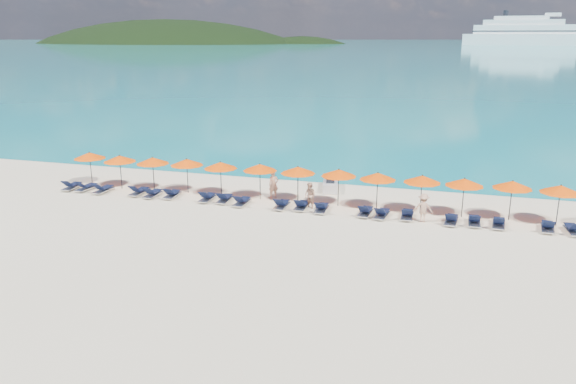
# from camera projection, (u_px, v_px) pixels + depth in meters

# --- Properties ---
(ground) EXTENTS (1400.00, 1400.00, 0.00)m
(ground) POSITION_uv_depth(u_px,v_px,m) (272.00, 229.00, 29.47)
(ground) COLOR beige
(sea) EXTENTS (1600.00, 1300.00, 0.01)m
(sea) POSITION_uv_depth(u_px,v_px,m) (452.00, 43.00, 638.35)
(sea) COLOR #1FA9B2
(sea) RESTS_ON ground
(headland_main) EXTENTS (374.00, 242.00, 126.50)m
(headland_main) POSITION_uv_depth(u_px,v_px,m) (166.00, 79.00, 620.19)
(headland_main) COLOR black
(headland_main) RESTS_ON ground
(headland_small) EXTENTS (162.00, 126.00, 85.50)m
(headland_small) POSITION_uv_depth(u_px,v_px,m) (302.00, 78.00, 596.72)
(headland_small) COLOR black
(headland_small) RESTS_ON ground
(cruise_ship) EXTENTS (131.41, 40.45, 36.13)m
(cruise_ship) POSITION_uv_depth(u_px,v_px,m) (541.00, 34.00, 495.00)
(cruise_ship) COLOR white
(cruise_ship) RESTS_ON ground
(jetski) EXTENTS (1.40, 2.64, 0.89)m
(jetski) POSITION_uv_depth(u_px,v_px,m) (330.00, 184.00, 36.80)
(jetski) COLOR silver
(jetski) RESTS_ON ground
(beachgoer_a) EXTENTS (0.75, 0.71, 1.72)m
(beachgoer_a) POSITION_uv_depth(u_px,v_px,m) (274.00, 185.00, 34.81)
(beachgoer_a) COLOR tan
(beachgoer_a) RESTS_ON ground
(beachgoer_b) EXTENTS (0.87, 0.73, 1.54)m
(beachgoer_b) POSITION_uv_depth(u_px,v_px,m) (310.00, 196.00, 32.70)
(beachgoer_b) COLOR tan
(beachgoer_b) RESTS_ON ground
(beachgoer_c) EXTENTS (1.03, 0.49, 1.58)m
(beachgoer_c) POSITION_uv_depth(u_px,v_px,m) (423.00, 208.00, 30.39)
(beachgoer_c) COLOR tan
(beachgoer_c) RESTS_ON ground
(umbrella_0) EXTENTS (2.10, 2.10, 2.28)m
(umbrella_0) POSITION_uv_depth(u_px,v_px,m) (90.00, 156.00, 37.58)
(umbrella_0) COLOR black
(umbrella_0) RESTS_ON ground
(umbrella_1) EXTENTS (2.10, 2.10, 2.28)m
(umbrella_1) POSITION_uv_depth(u_px,v_px,m) (120.00, 159.00, 36.64)
(umbrella_1) COLOR black
(umbrella_1) RESTS_ON ground
(umbrella_2) EXTENTS (2.10, 2.10, 2.28)m
(umbrella_2) POSITION_uv_depth(u_px,v_px,m) (153.00, 161.00, 36.07)
(umbrella_2) COLOR black
(umbrella_2) RESTS_ON ground
(umbrella_3) EXTENTS (2.10, 2.10, 2.28)m
(umbrella_3) POSITION_uv_depth(u_px,v_px,m) (187.00, 162.00, 35.63)
(umbrella_3) COLOR black
(umbrella_3) RESTS_ON ground
(umbrella_4) EXTENTS (2.10, 2.10, 2.28)m
(umbrella_4) POSITION_uv_depth(u_px,v_px,m) (220.00, 165.00, 34.78)
(umbrella_4) COLOR black
(umbrella_4) RESTS_ON ground
(umbrella_5) EXTENTS (2.10, 2.10, 2.28)m
(umbrella_5) POSITION_uv_depth(u_px,v_px,m) (260.00, 167.00, 34.24)
(umbrella_5) COLOR black
(umbrella_5) RESTS_ON ground
(umbrella_6) EXTENTS (2.10, 2.10, 2.28)m
(umbrella_6) POSITION_uv_depth(u_px,v_px,m) (298.00, 170.00, 33.57)
(umbrella_6) COLOR black
(umbrella_6) RESTS_ON ground
(umbrella_7) EXTENTS (2.10, 2.10, 2.28)m
(umbrella_7) POSITION_uv_depth(u_px,v_px,m) (339.00, 173.00, 32.90)
(umbrella_7) COLOR black
(umbrella_7) RESTS_ON ground
(umbrella_8) EXTENTS (2.10, 2.10, 2.28)m
(umbrella_8) POSITION_uv_depth(u_px,v_px,m) (378.00, 176.00, 32.10)
(umbrella_8) COLOR black
(umbrella_8) RESTS_ON ground
(umbrella_9) EXTENTS (2.10, 2.10, 2.28)m
(umbrella_9) POSITION_uv_depth(u_px,v_px,m) (422.00, 179.00, 31.49)
(umbrella_9) COLOR black
(umbrella_9) RESTS_ON ground
(umbrella_10) EXTENTS (2.10, 2.10, 2.28)m
(umbrella_10) POSITION_uv_depth(u_px,v_px,m) (464.00, 182.00, 30.83)
(umbrella_10) COLOR black
(umbrella_10) RESTS_ON ground
(umbrella_11) EXTENTS (2.10, 2.10, 2.28)m
(umbrella_11) POSITION_uv_depth(u_px,v_px,m) (512.00, 185.00, 30.31)
(umbrella_11) COLOR black
(umbrella_11) RESTS_ON ground
(umbrella_12) EXTENTS (2.10, 2.10, 2.28)m
(umbrella_12) POSITION_uv_depth(u_px,v_px,m) (561.00, 189.00, 29.44)
(umbrella_12) COLOR black
(umbrella_12) RESTS_ON ground
(lounger_0) EXTENTS (0.77, 1.75, 0.66)m
(lounger_0) POSITION_uv_depth(u_px,v_px,m) (72.00, 186.00, 36.89)
(lounger_0) COLOR silver
(lounger_0) RESTS_ON ground
(lounger_1) EXTENTS (0.78, 1.75, 0.66)m
(lounger_1) POSITION_uv_depth(u_px,v_px,m) (86.00, 187.00, 36.63)
(lounger_1) COLOR silver
(lounger_1) RESTS_ON ground
(lounger_2) EXTENTS (0.65, 1.71, 0.66)m
(lounger_2) POSITION_uv_depth(u_px,v_px,m) (103.00, 189.00, 36.13)
(lounger_2) COLOR silver
(lounger_2) RESTS_ON ground
(lounger_3) EXTENTS (0.67, 1.72, 0.66)m
(lounger_3) POSITION_uv_depth(u_px,v_px,m) (139.00, 191.00, 35.66)
(lounger_3) COLOR silver
(lounger_3) RESTS_ON ground
(lounger_4) EXTENTS (0.65, 1.71, 0.66)m
(lounger_4) POSITION_uv_depth(u_px,v_px,m) (153.00, 193.00, 35.18)
(lounger_4) COLOR silver
(lounger_4) RESTS_ON ground
(lounger_5) EXTENTS (0.75, 1.74, 0.66)m
(lounger_5) POSITION_uv_depth(u_px,v_px,m) (172.00, 194.00, 35.05)
(lounger_5) COLOR silver
(lounger_5) RESTS_ON ground
(lounger_6) EXTENTS (0.69, 1.72, 0.66)m
(lounger_6) POSITION_uv_depth(u_px,v_px,m) (207.00, 197.00, 34.35)
(lounger_6) COLOR silver
(lounger_6) RESTS_ON ground
(lounger_7) EXTENTS (0.73, 1.74, 0.66)m
(lounger_7) POSITION_uv_depth(u_px,v_px,m) (225.00, 198.00, 34.09)
(lounger_7) COLOR silver
(lounger_7) RESTS_ON ground
(lounger_8) EXTENTS (0.66, 1.71, 0.66)m
(lounger_8) POSITION_uv_depth(u_px,v_px,m) (242.00, 201.00, 33.50)
(lounger_8) COLOR silver
(lounger_8) RESTS_ON ground
(lounger_9) EXTENTS (0.63, 1.70, 0.66)m
(lounger_9) POSITION_uv_depth(u_px,v_px,m) (282.00, 204.00, 32.89)
(lounger_9) COLOR silver
(lounger_9) RESTS_ON ground
(lounger_10) EXTENTS (0.66, 1.71, 0.66)m
(lounger_10) POSITION_uv_depth(u_px,v_px,m) (302.00, 205.00, 32.72)
(lounger_10) COLOR silver
(lounger_10) RESTS_ON ground
(lounger_11) EXTENTS (0.69, 1.72, 0.66)m
(lounger_11) POSITION_uv_depth(u_px,v_px,m) (321.00, 208.00, 32.25)
(lounger_11) COLOR silver
(lounger_11) RESTS_ON ground
(lounger_12) EXTENTS (0.72, 1.73, 0.66)m
(lounger_12) POSITION_uv_depth(u_px,v_px,m) (365.00, 211.00, 31.60)
(lounger_12) COLOR silver
(lounger_12) RESTS_ON ground
(lounger_13) EXTENTS (0.79, 1.75, 0.66)m
(lounger_13) POSITION_uv_depth(u_px,v_px,m) (382.00, 213.00, 31.22)
(lounger_13) COLOR silver
(lounger_13) RESTS_ON ground
(lounger_14) EXTENTS (0.64, 1.71, 0.66)m
(lounger_14) POSITION_uv_depth(u_px,v_px,m) (407.00, 214.00, 31.06)
(lounger_14) COLOR silver
(lounger_14) RESTS_ON ground
(lounger_15) EXTENTS (0.77, 1.75, 0.66)m
(lounger_15) POSITION_uv_depth(u_px,v_px,m) (451.00, 220.00, 30.20)
(lounger_15) COLOR silver
(lounger_15) RESTS_ON ground
(lounger_16) EXTENTS (0.62, 1.70, 0.66)m
(lounger_16) POSITION_uv_depth(u_px,v_px,m) (474.00, 221.00, 30.02)
(lounger_16) COLOR silver
(lounger_16) RESTS_ON ground
(lounger_17) EXTENTS (0.77, 1.75, 0.66)m
(lounger_17) POSITION_uv_depth(u_px,v_px,m) (499.00, 223.00, 29.67)
(lounger_17) COLOR silver
(lounger_17) RESTS_ON ground
(lounger_18) EXTENTS (0.77, 1.75, 0.66)m
(lounger_18) POSITION_uv_depth(u_px,v_px,m) (548.00, 227.00, 29.11)
(lounger_18) COLOR silver
(lounger_18) RESTS_ON ground
(lounger_19) EXTENTS (0.78, 1.75, 0.66)m
(lounger_19) POSITION_uv_depth(u_px,v_px,m) (573.00, 229.00, 28.71)
(lounger_19) COLOR silver
(lounger_19) RESTS_ON ground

